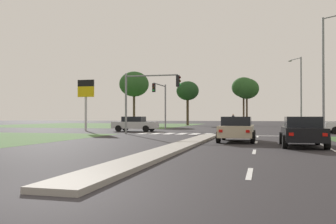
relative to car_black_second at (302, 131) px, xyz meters
name	(u,v)px	position (x,y,z in m)	size (l,w,h in m)	color
ground_plane	(222,132)	(-5.75, 16.98, -0.76)	(200.00, 200.00, 0.00)	#282628
grass_verge_far_left	(96,125)	(-31.25, 41.48, -0.76)	(35.00, 35.00, 0.01)	#476B38
median_island_near	(180,146)	(-5.75, -2.02, -0.69)	(1.20, 22.00, 0.14)	gray
median_island_far	(238,125)	(-5.75, 41.98, -0.69)	(1.20, 36.00, 0.14)	gray
lane_dash_near	(250,173)	(-2.25, -9.38, -0.76)	(0.14, 2.00, 0.01)	silver
lane_dash_second	(254,152)	(-2.25, -3.38, -0.76)	(0.14, 2.00, 0.01)	silver
lane_dash_third	(256,142)	(-2.25, 2.62, -0.76)	(0.14, 2.00, 0.01)	silver
lane_dash_fourth	(257,137)	(-2.25, 8.62, -0.76)	(0.14, 2.00, 0.01)	silver
edge_line_right	(330,149)	(1.10, -1.02, -0.76)	(0.14, 24.00, 0.01)	silver
stop_bar_near	(262,136)	(-1.95, 9.98, -0.76)	(6.40, 0.50, 0.01)	silver
crosswalk_bar_near	(144,133)	(-12.15, 11.78, -0.76)	(0.70, 2.80, 0.01)	silver
crosswalk_bar_second	(156,133)	(-11.00, 11.78, -0.76)	(0.70, 2.80, 0.01)	silver
crosswalk_bar_third	(169,134)	(-9.85, 11.78, -0.76)	(0.70, 2.80, 0.01)	silver
crosswalk_bar_fourth	(182,134)	(-8.70, 11.78, -0.76)	(0.70, 2.80, 0.01)	silver
crosswalk_bar_fifth	(195,134)	(-7.55, 11.78, -0.76)	(0.70, 2.80, 0.01)	silver
crosswalk_bar_sixth	(208,134)	(-6.40, 11.78, -0.76)	(0.70, 2.80, 0.01)	silver
crosswalk_bar_seventh	(221,134)	(-5.25, 11.78, -0.76)	(0.70, 2.80, 0.01)	silver
crosswalk_bar_eighth	(235,134)	(-4.10, 11.78, -0.76)	(0.70, 2.80, 0.01)	silver
car_black_second	(302,131)	(0.00, 0.00, 0.00)	(2.04, 4.57, 1.48)	black
car_beige_fourth	(237,129)	(-3.37, 2.85, 0.00)	(2.09, 4.61, 1.48)	#BCAD8E
car_silver_fifth	(135,124)	(-14.43, 15.65, 0.02)	(4.56, 2.10, 1.51)	#B7B7BC
traffic_signal_far_left	(161,97)	(-13.35, 21.65, 3.03)	(0.32, 5.21, 5.45)	gray
traffic_signal_near_left	(146,91)	(-11.48, 10.38, 2.89)	(4.98, 0.32, 5.25)	gray
street_lamp_second	(326,69)	(3.39, 14.37, 4.85)	(2.17, 1.62, 10.07)	gray
street_lamp_third	(300,88)	(3.10, 32.72, 4.61)	(1.64, 2.17, 9.58)	gray
pedestrian_at_median	(233,119)	(-5.48, 27.76, 0.42)	(0.34, 0.34, 1.72)	#335184
fuel_price_totem	(86,94)	(-19.85, 15.53, 3.16)	(1.80, 0.24, 5.38)	silver
treeline_near	(134,84)	(-24.26, 42.39, 6.64)	(5.34, 5.34, 9.70)	#423323
treeline_second	(188,91)	(-14.54, 43.08, 5.27)	(3.94, 3.94, 7.77)	#423323
treeline_third	(244,87)	(-4.97, 44.68, 5.84)	(4.08, 4.08, 8.37)	#423323
treeline_fourth	(247,89)	(-4.42, 44.54, 5.58)	(4.16, 4.16, 8.14)	#423323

